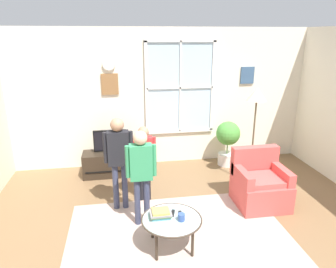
# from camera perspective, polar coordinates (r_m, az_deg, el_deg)

# --- Properties ---
(ground_plane) EXTENTS (6.49, 6.17, 0.02)m
(ground_plane) POSITION_cam_1_polar(r_m,az_deg,el_deg) (4.23, 4.97, -19.87)
(ground_plane) COLOR brown
(back_wall) EXTENTS (5.89, 0.17, 2.72)m
(back_wall) POSITION_cam_1_polar(r_m,az_deg,el_deg) (6.26, -0.96, 6.75)
(back_wall) COLOR silver
(back_wall) RESTS_ON ground_plane
(area_rug) EXTENTS (2.96, 1.93, 0.01)m
(area_rug) POSITION_cam_1_polar(r_m,az_deg,el_deg) (4.40, 1.98, -17.94)
(area_rug) COLOR tan
(area_rug) RESTS_ON ground_plane
(tv_stand) EXTENTS (1.06, 0.44, 0.46)m
(tv_stand) POSITION_cam_1_polar(r_m,az_deg,el_deg) (6.03, -10.36, -5.35)
(tv_stand) COLOR #2D2319
(tv_stand) RESTS_ON ground_plane
(television) EXTENTS (0.61, 0.08, 0.44)m
(television) POSITION_cam_1_polar(r_m,az_deg,el_deg) (5.86, -10.61, -1.24)
(television) COLOR #4C4C4C
(television) RESTS_ON tv_stand
(armchair) EXTENTS (0.76, 0.74, 0.87)m
(armchair) POSITION_cam_1_polar(r_m,az_deg,el_deg) (5.13, 16.56, -8.94)
(armchair) COLOR #D14C47
(armchair) RESTS_ON ground_plane
(coffee_table) EXTENTS (0.76, 0.76, 0.41)m
(coffee_table) POSITION_cam_1_polar(r_m,az_deg,el_deg) (3.97, 0.67, -15.66)
(coffee_table) COLOR #99B2B7
(coffee_table) RESTS_ON ground_plane
(book_stack) EXTENTS (0.27, 0.20, 0.10)m
(book_stack) POSITION_cam_1_polar(r_m,az_deg,el_deg) (3.95, -1.36, -14.48)
(book_stack) COLOR #5BA8BB
(book_stack) RESTS_ON coffee_table
(cup) EXTENTS (0.09, 0.09, 0.09)m
(cup) POSITION_cam_1_polar(r_m,az_deg,el_deg) (3.90, 2.47, -15.08)
(cup) COLOR #334C8C
(cup) RESTS_ON coffee_table
(remote_near_books) EXTENTS (0.05, 0.14, 0.02)m
(remote_near_books) POSITION_cam_1_polar(r_m,az_deg,el_deg) (4.03, 2.30, -14.56)
(remote_near_books) COLOR black
(remote_near_books) RESTS_ON coffee_table
(remote_near_cup) EXTENTS (0.08, 0.15, 0.02)m
(remote_near_cup) POSITION_cam_1_polar(r_m,az_deg,el_deg) (4.04, 0.88, -14.38)
(remote_near_cup) COLOR black
(remote_near_cup) RESTS_ON coffee_table
(person_green_shirt) EXTENTS (0.42, 0.19, 1.38)m
(person_green_shirt) POSITION_cam_1_polar(r_m,az_deg,el_deg) (4.20, -4.99, -6.19)
(person_green_shirt) COLOR #333851
(person_green_shirt) RESTS_ON ground_plane
(person_black_shirt) EXTENTS (0.44, 0.20, 1.45)m
(person_black_shirt) POSITION_cam_1_polar(r_m,az_deg,el_deg) (4.61, -9.10, -3.57)
(person_black_shirt) COLOR #333851
(person_black_shirt) RESTS_ON ground_plane
(person_red_shirt) EXTENTS (0.38, 0.17, 1.25)m
(person_red_shirt) POSITION_cam_1_polar(r_m,az_deg,el_deg) (4.85, -4.45, -3.89)
(person_red_shirt) COLOR black
(person_red_shirt) RESTS_ON ground_plane
(potted_plant_by_window) EXTENTS (0.48, 0.48, 0.92)m
(potted_plant_by_window) POSITION_cam_1_polar(r_m,az_deg,el_deg) (6.38, 10.97, -0.93)
(potted_plant_by_window) COLOR silver
(potted_plant_by_window) RESTS_ON ground_plane
(floor_lamp) EXTENTS (0.32, 0.32, 1.74)m
(floor_lamp) POSITION_cam_1_polar(r_m,az_deg,el_deg) (5.41, 15.96, 5.30)
(floor_lamp) COLOR black
(floor_lamp) RESTS_ON ground_plane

